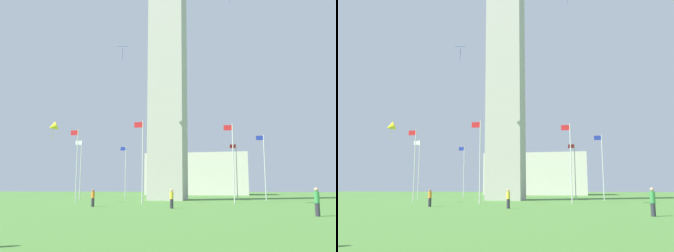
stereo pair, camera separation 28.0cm
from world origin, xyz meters
TOP-DOWN VIEW (x-y plane):
  - ground_plane at (0.00, 0.00)m, footprint 260.00×260.00m
  - obelisk_monument at (0.00, 0.00)m, footprint 5.21×5.21m
  - flagpole_n at (14.09, 0.00)m, footprint 1.12×0.14m
  - flagpole_ne at (9.98, 9.93)m, footprint 1.12×0.14m
  - flagpole_e at (0.05, 14.04)m, footprint 1.12×0.14m
  - flagpole_se at (-9.88, 9.93)m, footprint 1.12×0.14m
  - flagpole_s at (-13.99, 0.00)m, footprint 1.12×0.14m
  - flagpole_sw at (-9.88, -9.93)m, footprint 1.12×0.14m
  - flagpole_w at (0.05, -14.04)m, footprint 1.12×0.14m
  - flagpole_nw at (9.98, -9.93)m, footprint 1.12×0.14m
  - person_yellow_shirt at (-4.89, 22.13)m, footprint 0.32×0.32m
  - person_orange_shirt at (2.97, 20.69)m, footprint 0.32×0.32m
  - person_green_shirt at (-15.46, 29.07)m, footprint 0.32×0.32m
  - kite_yellow_delta at (11.37, 13.86)m, footprint 1.57×1.45m
  - kite_blue_diamond at (4.54, 8.62)m, footprint 1.60×1.53m
  - distant_building at (1.03, -47.52)m, footprint 26.49×17.84m

SIDE VIEW (x-z plane):
  - ground_plane at x=0.00m, z-range 0.00..0.00m
  - person_orange_shirt at x=2.97m, z-range -0.01..1.64m
  - person_yellow_shirt at x=-4.89m, z-range -0.01..1.65m
  - person_green_shirt at x=-15.46m, z-range 0.00..1.76m
  - flagpole_n at x=14.09m, z-range 0.40..9.74m
  - flagpole_ne at x=9.98m, z-range 0.40..9.74m
  - flagpole_e at x=0.05m, z-range 0.40..9.74m
  - flagpole_se at x=-9.88m, z-range 0.40..9.74m
  - flagpole_s at x=-13.99m, z-range 0.40..9.74m
  - flagpole_sw at x=-9.88m, z-range 0.40..9.74m
  - flagpole_w at x=0.05m, z-range 0.40..9.74m
  - flagpole_nw at x=9.98m, z-range 0.40..9.74m
  - distant_building at x=1.03m, z-range 0.00..10.81m
  - kite_yellow_delta at x=11.37m, z-range 7.98..10.14m
  - kite_blue_diamond at x=4.54m, z-range 19.67..21.89m
  - obelisk_monument at x=0.00m, z-range 0.00..47.37m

